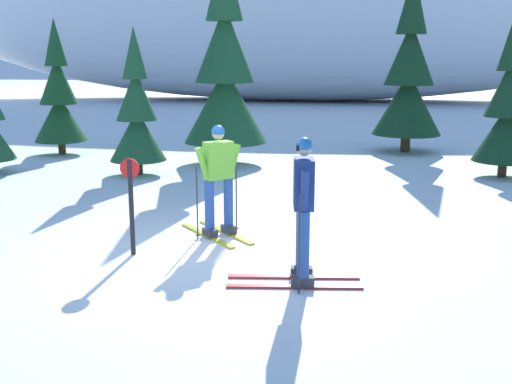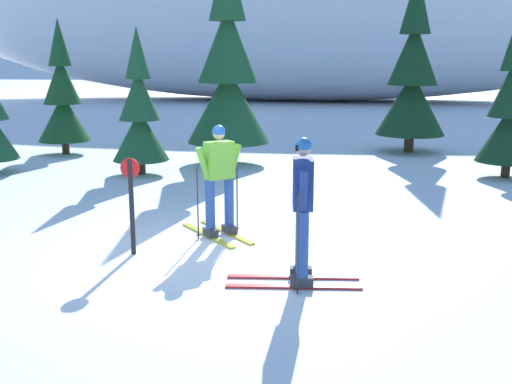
# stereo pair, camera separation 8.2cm
# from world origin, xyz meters

# --- Properties ---
(ground_plane) EXTENTS (120.00, 120.00, 0.00)m
(ground_plane) POSITION_xyz_m (0.00, 0.00, 0.00)
(ground_plane) COLOR white
(skier_lime_jacket) EXTENTS (1.38, 1.47, 1.77)m
(skier_lime_jacket) POSITION_xyz_m (0.17, 1.09, 0.94)
(skier_lime_jacket) COLOR gold
(skier_lime_jacket) RESTS_ON ground
(skier_navy_jacket) EXTENTS (1.74, 0.81, 1.85)m
(skier_navy_jacket) POSITION_xyz_m (1.62, -0.78, 0.98)
(skier_navy_jacket) COLOR red
(skier_navy_jacket) RESTS_ON ground
(pine_tree_left) EXTENTS (1.48, 1.48, 3.84)m
(pine_tree_left) POSITION_xyz_m (-6.03, 8.57, 1.61)
(pine_tree_left) COLOR #47301E
(pine_tree_left) RESTS_ON ground
(pine_tree_center_left) EXTENTS (1.34, 1.34, 3.47)m
(pine_tree_center_left) POSITION_xyz_m (-2.79, 5.89, 1.45)
(pine_tree_center_left) COLOR #47301E
(pine_tree_center_left) RESTS_ON ground
(pine_tree_center) EXTENTS (2.17, 2.17, 5.61)m
(pine_tree_center) POSITION_xyz_m (-1.03, 7.78, 2.35)
(pine_tree_center) COLOR #47301E
(pine_tree_center) RESTS_ON ground
(pine_tree_center_right) EXTENTS (2.01, 2.01, 5.21)m
(pine_tree_center_right) POSITION_xyz_m (3.88, 10.47, 2.18)
(pine_tree_center_right) COLOR #47301E
(pine_tree_center_right) RESTS_ON ground
(pine_tree_right) EXTENTS (1.45, 1.45, 3.76)m
(pine_tree_right) POSITION_xyz_m (5.80, 6.85, 1.57)
(pine_tree_right) COLOR #47301E
(pine_tree_right) RESTS_ON ground
(trail_marker_post) EXTENTS (0.28, 0.07, 1.41)m
(trail_marker_post) POSITION_xyz_m (-0.87, 0.01, 0.80)
(trail_marker_post) COLOR black
(trail_marker_post) RESTS_ON ground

